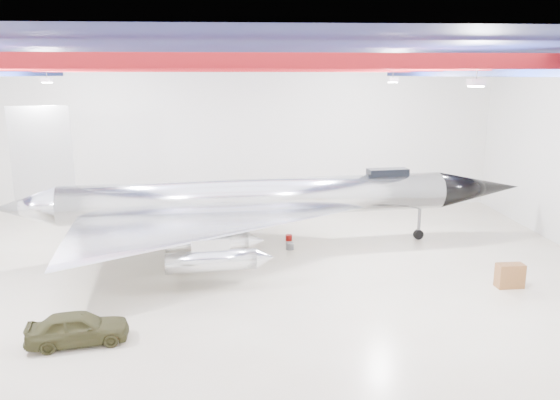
{
  "coord_description": "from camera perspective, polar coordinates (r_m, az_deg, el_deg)",
  "views": [
    {
      "loc": [
        1.36,
        -26.53,
        9.96
      ],
      "look_at": [
        3.07,
        2.0,
        3.41
      ],
      "focal_mm": 35.0,
      "sensor_mm": 36.0,
      "label": 1
    }
  ],
  "objects": [
    {
      "name": "floor",
      "position": [
        28.37,
        -6.01,
        -7.72
      ],
      "size": [
        40.0,
        40.0,
        0.0
      ],
      "primitive_type": "plane",
      "color": "beige",
      "rests_on": "ground"
    },
    {
      "name": "wall_back",
      "position": [
        41.79,
        -5.32,
        6.73
      ],
      "size": [
        40.0,
        0.0,
        40.0
      ],
      "primitive_type": "plane",
      "rotation": [
        1.57,
        0.0,
        0.0
      ],
      "color": "silver",
      "rests_on": "floor"
    },
    {
      "name": "ceiling",
      "position": [
        26.59,
        -6.59,
        15.07
      ],
      "size": [
        40.0,
        40.0,
        0.0
      ],
      "primitive_type": "plane",
      "rotation": [
        3.14,
        0.0,
        0.0
      ],
      "color": "#0A0F38",
      "rests_on": "wall_back"
    },
    {
      "name": "ceiling_structure",
      "position": [
        26.57,
        -6.55,
        13.61
      ],
      "size": [
        39.5,
        29.5,
        1.08
      ],
      "color": "maroon",
      "rests_on": "ceiling"
    },
    {
      "name": "jet_aircraft",
      "position": [
        31.44,
        -2.18,
        -0.32
      ],
      "size": [
        30.89,
        19.84,
        8.43
      ],
      "rotation": [
        0.0,
        0.0,
        0.13
      ],
      "color": "silver",
      "rests_on": "floor"
    },
    {
      "name": "jeep",
      "position": [
        22.53,
        -20.37,
        -12.4
      ],
      "size": [
        3.95,
        2.19,
        1.27
      ],
      "primitive_type": "imported",
      "rotation": [
        0.0,
        0.0,
        1.76
      ],
      "color": "#37361B",
      "rests_on": "floor"
    },
    {
      "name": "desk",
      "position": [
        28.59,
        22.89,
        -7.29
      ],
      "size": [
        1.3,
        0.68,
        1.17
      ],
      "primitive_type": "cube",
      "rotation": [
        0.0,
        0.0,
        0.04
      ],
      "color": "brown",
      "rests_on": "floor"
    },
    {
      "name": "crate_ply",
      "position": [
        31.17,
        -10.63,
        -5.64
      ],
      "size": [
        0.55,
        0.48,
        0.33
      ],
      "primitive_type": "cube",
      "rotation": [
        0.0,
        0.0,
        -0.26
      ],
      "color": "olive",
      "rests_on": "floor"
    },
    {
      "name": "toolbox_red",
      "position": [
        36.43,
        -8.67,
        -2.89
      ],
      "size": [
        0.46,
        0.41,
        0.27
      ],
      "primitive_type": "cube",
      "rotation": [
        0.0,
        0.0,
        0.29
      ],
      "color": "#A01110",
      "rests_on": "floor"
    },
    {
      "name": "engine_drum",
      "position": [
        32.0,
        1.04,
        -4.85
      ],
      "size": [
        0.58,
        0.58,
        0.4
      ],
      "primitive_type": "cylinder",
      "rotation": [
        0.0,
        0.0,
        -0.38
      ],
      "color": "#59595B",
      "rests_on": "floor"
    },
    {
      "name": "parts_bin",
      "position": [
        33.34,
        -3.41,
        -4.08
      ],
      "size": [
        0.69,
        0.57,
        0.46
      ],
      "primitive_type": "cube",
      "rotation": [
        0.0,
        0.0,
        -0.08
      ],
      "color": "olive",
      "rests_on": "floor"
    },
    {
      "name": "crate_small",
      "position": [
        36.77,
        -17.7,
        -3.22
      ],
      "size": [
        0.41,
        0.35,
        0.26
      ],
      "primitive_type": "cube",
      "rotation": [
        0.0,
        0.0,
        0.13
      ],
      "color": "#59595B",
      "rests_on": "floor"
    },
    {
      "name": "tool_chest",
      "position": [
        33.71,
        0.93,
        -3.95
      ],
      "size": [
        0.51,
        0.51,
        0.36
      ],
      "primitive_type": "cylinder",
      "rotation": [
        0.0,
        0.0,
        0.31
      ],
      "color": "#A01110",
      "rests_on": "floor"
    },
    {
      "name": "oil_barrel",
      "position": [
        31.15,
        -5.6,
        -5.45
      ],
      "size": [
        0.64,
        0.59,
        0.36
      ],
      "primitive_type": "cube",
      "rotation": [
        0.0,
        0.0,
        -0.41
      ],
      "color": "olive",
      "rests_on": "floor"
    },
    {
      "name": "spares_box",
      "position": [
        36.07,
        -3.86,
        -2.83
      ],
      "size": [
        0.44,
        0.44,
        0.39
      ],
      "primitive_type": "cylinder",
      "rotation": [
        0.0,
        0.0,
        0.02
      ],
      "color": "#59595B",
      "rests_on": "floor"
    }
  ]
}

